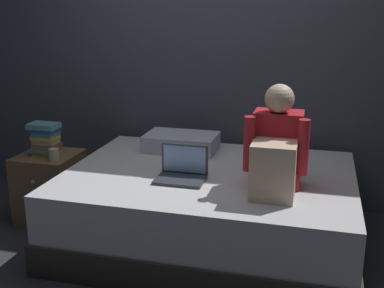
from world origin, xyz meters
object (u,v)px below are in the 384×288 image
mug (54,155)px  bed (209,208)px  nightstand (50,187)px  laptop (182,171)px  pillow (181,142)px  book_stack (45,138)px  person_sitting (276,151)px

mug → bed: bearing=2.4°
nightstand → laptop: size_ratio=1.68×
mug → pillow: bearing=30.7°
bed → book_stack: 1.36m
pillow → mug: pillow is taller
nightstand → book_stack: book_stack is taller
bed → book_stack: book_stack is taller
bed → mug: bearing=-177.6°
nightstand → book_stack: 0.40m
nightstand → mug: size_ratio=5.99×
pillow → nightstand: bearing=-158.6°
book_stack → nightstand: bearing=80.2°
laptop → book_stack: book_stack is taller
bed → laptop: laptop is taller
laptop → pillow: 0.67m
laptop → book_stack: bearing=167.5°
nightstand → laptop: bearing=-12.8°
bed → book_stack: bearing=177.1°
nightstand → laptop: (1.16, -0.26, 0.32)m
bed → mug: 1.21m
bed → book_stack: (-1.30, 0.07, 0.40)m
pillow → mug: (-0.84, -0.50, -0.02)m
mug → person_sitting: bearing=-6.1°
pillow → mug: size_ratio=6.22×
person_sitting → pillow: (-0.80, 0.67, -0.19)m
person_sitting → mug: 1.66m
nightstand → mug: bearing=-42.7°
bed → person_sitting: person_sitting is taller
pillow → book_stack: (-0.97, -0.38, 0.06)m
person_sitting → nightstand: bearing=170.5°
laptop → book_stack: 1.19m
mug → laptop: bearing=-7.9°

